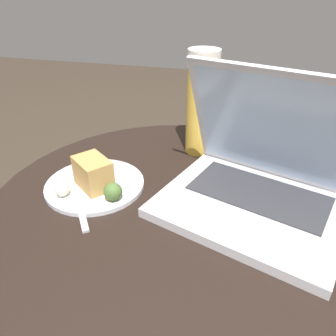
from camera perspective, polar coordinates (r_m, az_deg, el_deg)
name	(u,v)px	position (r m, az deg, el deg)	size (l,w,h in m)	color
table	(178,244)	(0.72, 1.79, -13.06)	(0.74, 0.74, 0.49)	#9E9EA3
napkin	(91,183)	(0.71, -13.31, -2.54)	(0.15, 0.11, 0.00)	white
laptop	(259,181)	(0.62, 15.56, -2.23)	(0.39, 0.35, 0.26)	silver
beer_glass	(202,103)	(0.78, 6.02, 11.12)	(0.07, 0.07, 0.24)	gold
snack_plate	(94,181)	(0.68, -12.72, -2.26)	(0.20, 0.20, 0.07)	silver
fork	(78,201)	(0.66, -15.34, -5.48)	(0.11, 0.14, 0.01)	#B2B2B7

